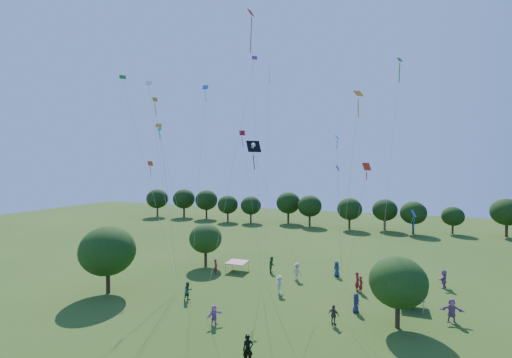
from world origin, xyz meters
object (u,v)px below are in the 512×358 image
object	(u,v)px
near_tree_north	(206,238)
tent_red_stripe	(237,262)
near_tree_east	(398,282)
pirate_kite	(255,150)
near_tree_west	(108,251)
tent_blue	(409,295)
red_high_kite	(253,66)
man_in_black	(248,349)

from	to	relation	value
near_tree_north	tent_red_stripe	world-z (taller)	near_tree_north
near_tree_east	pirate_kite	bearing A→B (deg)	-170.92
pirate_kite	near_tree_west	bearing A→B (deg)	-178.61
tent_red_stripe	tent_blue	world-z (taller)	same
near_tree_west	pirate_kite	world-z (taller)	pirate_kite
tent_red_stripe	red_high_kite	world-z (taller)	red_high_kite
tent_blue	red_high_kite	distance (m)	24.18
near_tree_north	man_in_black	distance (m)	21.58
near_tree_north	tent_blue	xyz separation A→B (m)	(22.36, -4.68, -2.35)
red_high_kite	near_tree_east	bearing A→B (deg)	-6.27
near_tree_east	tent_red_stripe	bearing A→B (deg)	153.14
near_tree_north	tent_red_stripe	distance (m)	5.02
man_in_black	red_high_kite	xyz separation A→B (m)	(-3.40, 9.66, 20.15)
near_tree_east	tent_red_stripe	distance (m)	19.06
man_in_black	pirate_kite	xyz separation A→B (m)	(-2.05, 6.61, 12.52)
man_in_black	pirate_kite	distance (m)	14.30
near_tree_west	tent_red_stripe	world-z (taller)	near_tree_west
near_tree_west	man_in_black	world-z (taller)	near_tree_west
man_in_black	near_tree_east	bearing A→B (deg)	11.08
near_tree_west	tent_blue	size ratio (longest dim) A/B	2.91
near_tree_east	tent_red_stripe	xyz separation A→B (m)	(-16.86, 8.54, -2.41)
near_tree_east	tent_blue	distance (m)	5.11
pirate_kite	tent_red_stripe	bearing A→B (deg)	120.68
tent_blue	tent_red_stripe	bearing A→B (deg)	166.92
man_in_black	tent_blue	bearing A→B (deg)	19.70
pirate_kite	man_in_black	bearing A→B (deg)	-72.75
near_tree_east	near_tree_north	bearing A→B (deg)	156.95
near_tree_east	man_in_black	bearing A→B (deg)	-136.32
tent_red_stripe	red_high_kite	distance (m)	21.80
near_tree_north	near_tree_east	distance (m)	23.12
near_tree_west	near_tree_east	xyz separation A→B (m)	(25.65, 2.08, -0.61)
near_tree_east	man_in_black	world-z (taller)	near_tree_east
tent_blue	man_in_black	xyz separation A→B (m)	(-9.82, -12.70, -0.13)
near_tree_west	near_tree_north	bearing A→B (deg)	68.52
tent_red_stripe	near_tree_east	bearing A→B (deg)	-26.86
near_tree_north	tent_red_stripe	bearing A→B (deg)	-6.62
man_in_black	pirate_kite	world-z (taller)	pirate_kite
red_high_kite	pirate_kite	bearing A→B (deg)	-66.18
red_high_kite	tent_red_stripe	bearing A→B (deg)	123.33
near_tree_west	near_tree_north	world-z (taller)	near_tree_west
tent_red_stripe	man_in_black	bearing A→B (deg)	-64.25
near_tree_north	near_tree_east	size ratio (longest dim) A/B	0.97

